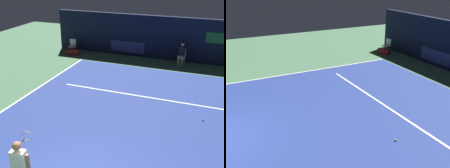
# 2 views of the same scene
# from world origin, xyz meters

# --- Properties ---
(ground_plane) EXTENTS (29.67, 29.67, 0.00)m
(ground_plane) POSITION_xyz_m (0.00, 4.62, 0.00)
(ground_plane) COLOR #4C7A56
(court_surface) EXTENTS (9.92, 11.25, 0.01)m
(court_surface) POSITION_xyz_m (0.00, 4.62, 0.01)
(court_surface) COLOR navy
(court_surface) RESTS_ON ground
(line_sideline_right) EXTENTS (0.10, 11.25, 0.01)m
(line_sideline_right) POSITION_xyz_m (-4.91, 4.62, 0.01)
(line_sideline_right) COLOR white
(line_sideline_right) RESTS_ON court_surface
(line_service) EXTENTS (7.74, 0.10, 0.01)m
(line_service) POSITION_xyz_m (0.00, 6.59, 0.01)
(line_service) COLOR white
(line_service) RESTS_ON court_surface
(back_wall) EXTENTS (14.81, 0.33, 2.60)m
(back_wall) POSITION_xyz_m (-0.00, 12.31, 1.30)
(back_wall) COLOR #141933
(back_wall) RESTS_ON ground
(tennis_player) EXTENTS (0.73, 0.93, 1.73)m
(tennis_player) POSITION_xyz_m (-1.20, -0.24, 0.99)
(tennis_player) COLOR #8C6647
(tennis_player) RESTS_ON ground
(line_judge_on_chair) EXTENTS (0.46, 0.54, 1.32)m
(line_judge_on_chair) POSITION_xyz_m (0.89, 11.56, 0.69)
(line_judge_on_chair) COLOR white
(line_judge_on_chair) RESTS_ON ground
(courtside_chair_near) EXTENTS (0.49, 0.47, 0.88)m
(courtside_chair_near) POSITION_xyz_m (-6.16, 11.46, 0.50)
(courtside_chair_near) COLOR white
(courtside_chair_near) RESTS_ON ground
(tennis_ball) EXTENTS (0.07, 0.07, 0.07)m
(tennis_ball) POSITION_xyz_m (2.67, 5.38, 0.05)
(tennis_ball) COLOR #CCE033
(tennis_ball) RESTS_ON court_surface
(equipment_bag) EXTENTS (0.90, 0.54, 0.32)m
(equipment_bag) POSITION_xyz_m (-5.92, 11.07, 0.16)
(equipment_bag) COLOR maroon
(equipment_bag) RESTS_ON ground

